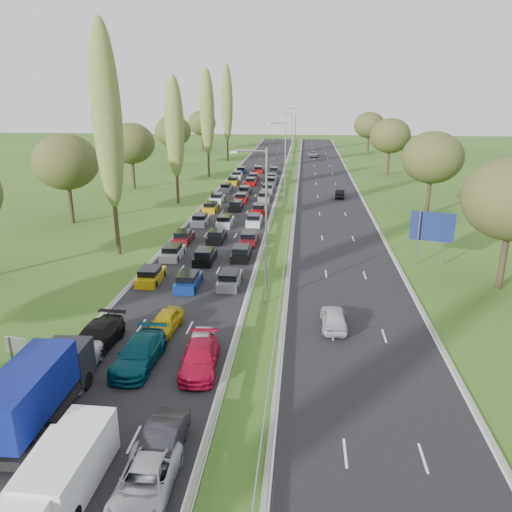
% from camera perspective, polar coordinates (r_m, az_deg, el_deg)
% --- Properties ---
extents(ground, '(260.00, 260.00, 0.00)m').
position_cam_1_polar(ground, '(75.00, 3.32, 5.96)').
color(ground, '#2C541A').
rests_on(ground, ground).
extents(near_carriageway, '(10.50, 215.00, 0.04)m').
position_cam_1_polar(near_carriageway, '(77.97, -1.60, 6.46)').
color(near_carriageway, black).
rests_on(near_carriageway, ground).
extents(far_carriageway, '(10.50, 215.00, 0.04)m').
position_cam_1_polar(far_carriageway, '(77.50, 8.42, 6.20)').
color(far_carriageway, black).
rests_on(far_carriageway, ground).
extents(central_reservation, '(2.36, 215.00, 0.32)m').
position_cam_1_polar(central_reservation, '(77.33, 3.41, 6.75)').
color(central_reservation, gray).
rests_on(central_reservation, ground).
extents(lamp_columns, '(0.18, 140.18, 12.00)m').
position_cam_1_polar(lamp_columns, '(71.99, 3.34, 10.30)').
color(lamp_columns, gray).
rests_on(lamp_columns, ground).
extents(poplar_row, '(2.80, 127.80, 22.44)m').
position_cam_1_polar(poplar_row, '(64.32, -11.82, 14.75)').
color(poplar_row, '#2D2116').
rests_on(poplar_row, ground).
extents(woodland_left, '(8.00, 166.00, 11.10)m').
position_cam_1_polar(woodland_left, '(63.60, -22.23, 9.50)').
color(woodland_left, '#2D2116').
rests_on(woodland_left, ground).
extents(woodland_right, '(8.00, 153.00, 11.10)m').
position_cam_1_polar(woodland_right, '(62.76, 21.27, 9.52)').
color(woodland_right, '#2D2116').
rests_on(woodland_right, ground).
extents(traffic_queue_fill, '(9.03, 68.62, 0.80)m').
position_cam_1_polar(traffic_queue_fill, '(73.10, -2.07, 6.02)').
color(traffic_queue_fill, '#BF990C').
rests_on(traffic_queue_fill, ground).
extents(near_car_2, '(3.09, 5.91, 1.59)m').
position_cam_1_polar(near_car_2, '(31.32, -20.67, -11.70)').
color(near_car_2, silver).
rests_on(near_car_2, near_carriageway).
extents(near_car_3, '(2.56, 5.64, 1.60)m').
position_cam_1_polar(near_car_3, '(34.08, -17.83, -8.84)').
color(near_car_3, black).
rests_on(near_car_3, near_carriageway).
extents(near_car_7, '(2.46, 5.60, 1.60)m').
position_cam_1_polar(near_car_7, '(31.46, -13.25, -10.78)').
color(near_car_7, '#053D4B').
rests_on(near_car_7, near_carriageway).
extents(near_car_8, '(1.97, 4.18, 1.38)m').
position_cam_1_polar(near_car_8, '(35.41, -10.29, -7.36)').
color(near_car_8, '#BA9D0C').
rests_on(near_car_8, near_carriageway).
extents(near_car_9, '(1.72, 4.60, 1.50)m').
position_cam_1_polar(near_car_9, '(24.35, -10.78, -20.29)').
color(near_car_9, black).
rests_on(near_car_9, near_carriageway).
extents(near_car_10, '(2.35, 4.94, 1.36)m').
position_cam_1_polar(near_car_10, '(22.75, -12.56, -23.91)').
color(near_car_10, '#A7ABB0').
rests_on(near_car_10, near_carriageway).
extents(near_car_11, '(2.47, 5.28, 1.49)m').
position_cam_1_polar(near_car_11, '(30.48, -6.44, -11.50)').
color(near_car_11, '#AC0A2B').
rests_on(near_car_11, near_carriageway).
extents(near_car_12, '(1.93, 4.11, 1.36)m').
position_cam_1_polar(near_car_12, '(32.11, -6.34, -10.00)').
color(near_car_12, silver).
rests_on(near_car_12, near_carriageway).
extents(far_car_0, '(1.80, 4.30, 1.46)m').
position_cam_1_polar(far_car_0, '(35.73, 8.88, -6.97)').
color(far_car_0, '#B4B7BE').
rests_on(far_car_0, far_carriageway).
extents(far_car_1, '(1.69, 4.11, 1.32)m').
position_cam_1_polar(far_car_1, '(80.40, 9.56, 7.07)').
color(far_car_1, black).
rests_on(far_car_1, far_carriageway).
extents(far_car_2, '(2.83, 5.42, 1.46)m').
position_cam_1_polar(far_car_2, '(132.39, 6.52, 11.51)').
color(far_car_2, slate).
rests_on(far_car_2, far_carriageway).
extents(blue_lorry, '(2.29, 8.25, 3.49)m').
position_cam_1_polar(blue_lorry, '(27.68, -23.56, -13.82)').
color(blue_lorry, black).
rests_on(blue_lorry, near_carriageway).
extents(white_van_front, '(2.12, 5.40, 2.17)m').
position_cam_1_polar(white_van_front, '(23.82, -20.24, -21.19)').
color(white_van_front, silver).
rests_on(white_van_front, near_carriageway).
extents(white_van_rear, '(1.94, 4.94, 1.98)m').
position_cam_1_polar(white_van_rear, '(23.38, -22.23, -22.60)').
color(white_van_rear, white).
rests_on(white_van_rear, near_carriageway).
extents(info_sign, '(1.50, 0.35, 2.10)m').
position_cam_1_polar(info_sign, '(33.20, -25.65, -9.53)').
color(info_sign, gray).
rests_on(info_sign, ground).
extents(direction_sign, '(3.90, 1.11, 5.20)m').
position_cam_1_polar(direction_sign, '(49.88, 19.48, 2.92)').
color(direction_sign, gray).
rests_on(direction_sign, ground).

